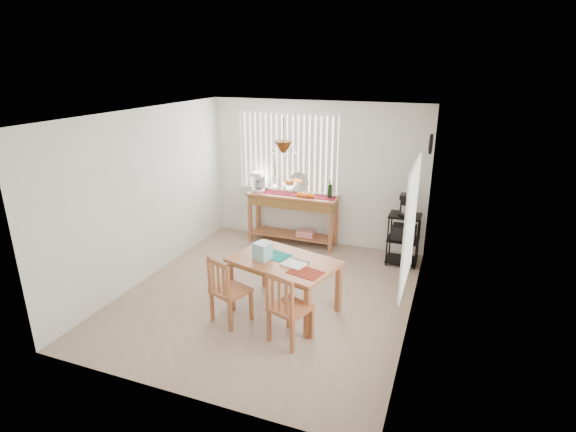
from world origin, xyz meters
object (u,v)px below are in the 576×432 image
at_px(wire_cart, 404,234).
at_px(chair_left, 228,291).
at_px(sideboard, 293,207).
at_px(dining_table, 284,266).
at_px(cart_items, 406,205).
at_px(chair_right, 288,308).

xyz_separation_m(wire_cart, chair_left, (-1.87, -2.63, -0.07)).
bearing_deg(wire_cart, sideboard, 174.19).
distance_m(wire_cart, chair_left, 3.23).
distance_m(wire_cart, dining_table, 2.47).
xyz_separation_m(cart_items, dining_table, (-1.32, -2.09, -0.38)).
distance_m(sideboard, cart_items, 2.06).
xyz_separation_m(cart_items, chair_right, (-1.00, -2.79, -0.57)).
xyz_separation_m(wire_cart, chair_right, (-1.00, -2.78, -0.06)).
distance_m(cart_items, dining_table, 2.50).
relative_size(wire_cart, chair_left, 0.95).
height_order(sideboard, dining_table, sideboard).
bearing_deg(dining_table, chair_right, -64.99).
bearing_deg(wire_cart, chair_right, -109.73).
bearing_deg(cart_items, chair_right, -109.67).
distance_m(cart_items, chair_left, 3.29).
bearing_deg(chair_left, dining_table, 44.55).
relative_size(wire_cart, dining_table, 0.56).
height_order(chair_left, chair_right, chair_right).
xyz_separation_m(sideboard, chair_right, (1.03, -2.98, -0.25)).
bearing_deg(sideboard, cart_items, -5.55).
bearing_deg(dining_table, wire_cart, 57.70).
relative_size(sideboard, wire_cart, 1.93).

